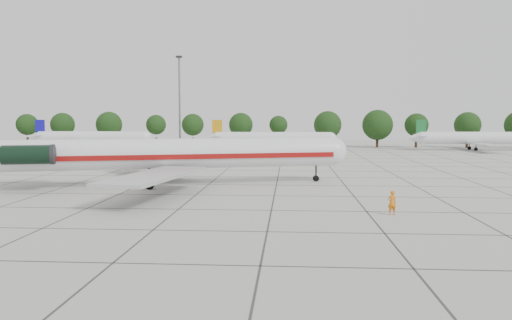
# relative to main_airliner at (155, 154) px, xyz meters

# --- Properties ---
(ground) EXTENTS (260.00, 260.00, 0.00)m
(ground) POSITION_rel_main_airliner_xyz_m (13.97, -6.51, -3.75)
(ground) COLOR #BBBBB3
(ground) RESTS_ON ground
(apron_joints) EXTENTS (170.00, 170.00, 0.02)m
(apron_joints) POSITION_rel_main_airliner_xyz_m (13.97, 8.49, -3.74)
(apron_joints) COLOR #383838
(apron_joints) RESTS_ON ground
(main_airliner) EXTENTS (44.57, 34.27, 10.62)m
(main_airliner) POSITION_rel_main_airliner_xyz_m (0.00, 0.00, 0.00)
(main_airliner) COLOR silver
(main_airliner) RESTS_ON ground
(ground_crew) EXTENTS (0.80, 0.61, 1.98)m
(ground_crew) POSITION_rel_main_airliner_xyz_m (23.79, -15.76, -2.76)
(ground_crew) COLOR orange
(ground_crew) RESTS_ON ground
(bg_airliner_b) EXTENTS (28.24, 27.20, 7.40)m
(bg_airliner_b) POSITION_rel_main_airliner_xyz_m (-34.51, 66.41, -0.84)
(bg_airliner_b) COLOR silver
(bg_airliner_b) RESTS_ON ground
(bg_airliner_c) EXTENTS (28.24, 27.20, 7.40)m
(bg_airliner_c) POSITION_rel_main_airliner_xyz_m (11.31, 62.98, -0.84)
(bg_airliner_c) COLOR silver
(bg_airliner_c) RESTS_ON ground
(bg_airliner_d) EXTENTS (28.24, 27.20, 7.40)m
(bg_airliner_d) POSITION_rel_main_airliner_xyz_m (60.91, 68.34, -0.84)
(bg_airliner_d) COLOR silver
(bg_airliner_d) RESTS_ON ground
(tree_line) EXTENTS (249.86, 8.44, 10.22)m
(tree_line) POSITION_rel_main_airliner_xyz_m (2.29, 78.49, 2.23)
(tree_line) COLOR #332114
(tree_line) RESTS_ON ground
(floodlight_mast) EXTENTS (1.60, 1.60, 25.45)m
(floodlight_mast) POSITION_rel_main_airliner_xyz_m (-16.03, 85.49, 10.53)
(floodlight_mast) COLOR slate
(floodlight_mast) RESTS_ON ground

